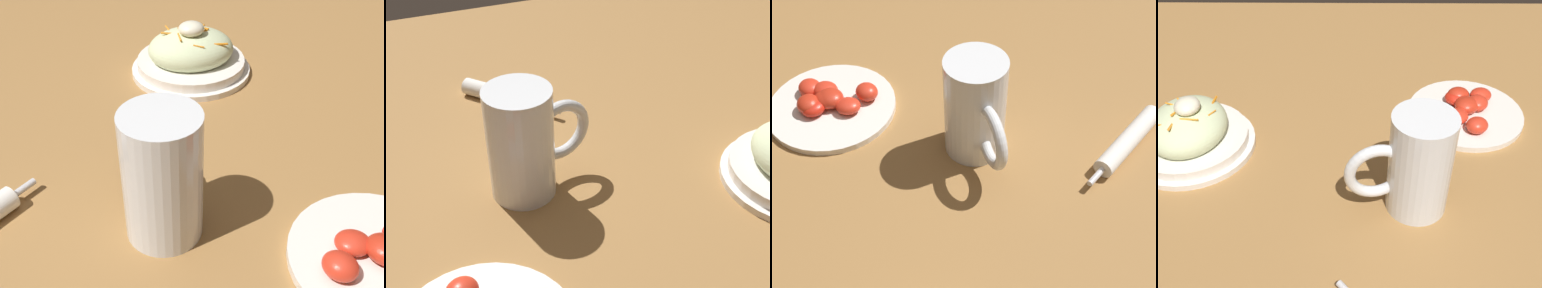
# 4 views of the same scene
# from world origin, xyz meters

# --- Properties ---
(ground_plane) EXTENTS (1.43, 1.43, 0.00)m
(ground_plane) POSITION_xyz_m (0.00, 0.00, 0.00)
(ground_plane) COLOR #9E703D
(beer_mug) EXTENTS (0.09, 0.16, 0.16)m
(beer_mug) POSITION_xyz_m (0.02, 0.13, 0.07)
(beer_mug) COLOR white
(beer_mug) RESTS_ON ground_plane
(napkin_roll) EXTENTS (0.16, 0.14, 0.03)m
(napkin_roll) POSITION_xyz_m (0.26, 0.10, 0.02)
(napkin_roll) COLOR white
(napkin_roll) RESTS_ON ground_plane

